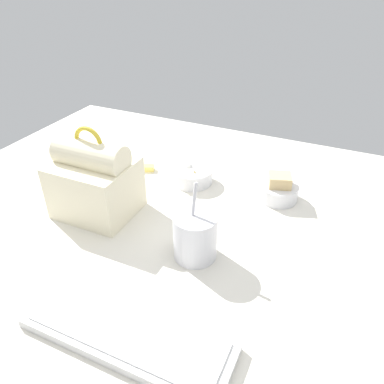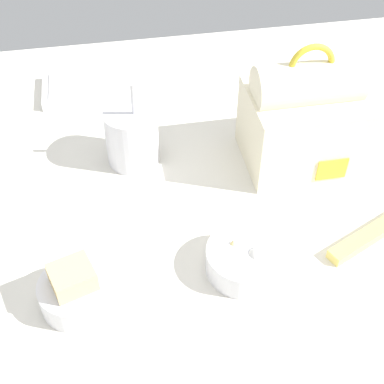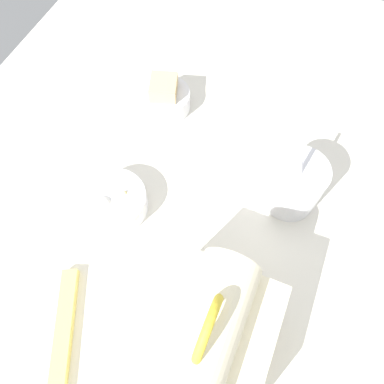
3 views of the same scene
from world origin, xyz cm
name	(u,v)px [view 3 (image 3 of 3)]	position (x,y,z in cm)	size (l,w,h in cm)	color
desk_surface	(208,219)	(0.00, 0.00, 1.00)	(140.00, 110.00, 2.00)	silver
lunch_bag	(205,339)	(19.73, 6.87, 10.56)	(18.37, 15.79, 22.48)	#EFE5C1
soup_cup	(295,184)	(-8.66, 11.80, 7.29)	(9.14, 9.14, 16.88)	silver
bento_bowl_sandwich	(165,98)	(-19.39, -16.92, 4.65)	(10.05, 10.05, 7.11)	silver
bento_bowl_snacks	(115,202)	(4.41, -15.47, 4.19)	(11.10, 11.10, 4.97)	silver
chopstick_case	(63,335)	(26.26, -12.75, 2.80)	(18.57, 10.15, 1.60)	#EFD666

